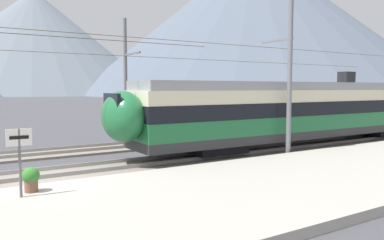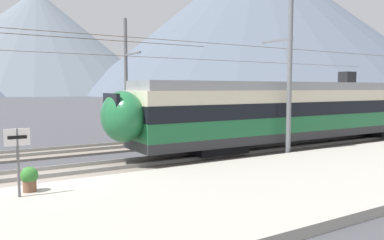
{
  "view_description": "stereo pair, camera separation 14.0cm",
  "coord_description": "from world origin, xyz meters",
  "px_view_note": "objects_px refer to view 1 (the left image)",
  "views": [
    {
      "loc": [
        -2.7,
        -14.21,
        3.52
      ],
      "look_at": [
        8.48,
        3.91,
        1.72
      ],
      "focal_mm": 35.59,
      "sensor_mm": 36.0,
      "label": 1
    },
    {
      "loc": [
        -2.58,
        -14.28,
        3.52
      ],
      "look_at": [
        8.48,
        3.91,
        1.72
      ],
      "focal_mm": 35.59,
      "sensor_mm": 36.0,
      "label": 2
    }
  ],
  "objects_px": {
    "catenary_mast_mid": "(288,74)",
    "catenary_mast_far_side": "(126,79)",
    "platform_sign": "(19,147)",
    "train_near_platform": "(302,110)",
    "potted_plant_by_shelter": "(31,178)"
  },
  "relations": [
    {
      "from": "catenary_mast_mid",
      "to": "catenary_mast_far_side",
      "type": "distance_m",
      "value": 10.36
    },
    {
      "from": "platform_sign",
      "to": "train_near_platform",
      "type": "bearing_deg",
      "value": 12.85
    },
    {
      "from": "catenary_mast_mid",
      "to": "potted_plant_by_shelter",
      "type": "bearing_deg",
      "value": -173.65
    },
    {
      "from": "catenary_mast_mid",
      "to": "catenary_mast_far_side",
      "type": "relative_size",
      "value": 1.0
    },
    {
      "from": "catenary_mast_mid",
      "to": "catenary_mast_far_side",
      "type": "xyz_separation_m",
      "value": [
        -4.98,
        9.08,
        -0.1
      ]
    },
    {
      "from": "train_near_platform",
      "to": "platform_sign",
      "type": "distance_m",
      "value": 16.23
    },
    {
      "from": "potted_plant_by_shelter",
      "to": "catenary_mast_mid",
      "type": "bearing_deg",
      "value": 6.35
    },
    {
      "from": "train_near_platform",
      "to": "catenary_mast_far_side",
      "type": "bearing_deg",
      "value": 137.76
    },
    {
      "from": "catenary_mast_mid",
      "to": "potted_plant_by_shelter",
      "type": "xyz_separation_m",
      "value": [
        -12.39,
        -1.38,
        -3.46
      ]
    },
    {
      "from": "train_near_platform",
      "to": "catenary_mast_mid",
      "type": "height_order",
      "value": "catenary_mast_mid"
    },
    {
      "from": "train_near_platform",
      "to": "platform_sign",
      "type": "height_order",
      "value": "train_near_platform"
    },
    {
      "from": "potted_plant_by_shelter",
      "to": "platform_sign",
      "type": "bearing_deg",
      "value": -127.25
    },
    {
      "from": "train_near_platform",
      "to": "potted_plant_by_shelter",
      "type": "relative_size",
      "value": 30.63
    },
    {
      "from": "platform_sign",
      "to": "potted_plant_by_shelter",
      "type": "xyz_separation_m",
      "value": [
        0.35,
        0.47,
        -1.05
      ]
    },
    {
      "from": "train_near_platform",
      "to": "catenary_mast_far_side",
      "type": "xyz_separation_m",
      "value": [
        -8.06,
        7.32,
        1.89
      ]
    }
  ]
}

